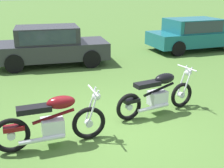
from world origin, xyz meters
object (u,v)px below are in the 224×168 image
object	(u,v)px
motorcycle_maroon	(53,121)
car_teal	(194,33)
motorcycle_black	(158,94)
car_charcoal	(50,44)

from	to	relation	value
motorcycle_maroon	car_teal	world-z (taller)	car_teal
motorcycle_maroon	motorcycle_black	distance (m)	2.57
motorcycle_black	car_charcoal	size ratio (longest dim) A/B	0.50
car_charcoal	car_teal	xyz separation A→B (m)	(6.58, 0.09, 0.00)
motorcycle_black	car_teal	bearing A→B (deg)	40.48
motorcycle_maroon	car_teal	distance (m)	9.70
motorcycle_maroon	car_teal	bearing A→B (deg)	40.14
car_charcoal	car_teal	bearing A→B (deg)	9.10
car_charcoal	car_teal	world-z (taller)	same
car_charcoal	motorcycle_black	bearing A→B (deg)	-66.85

